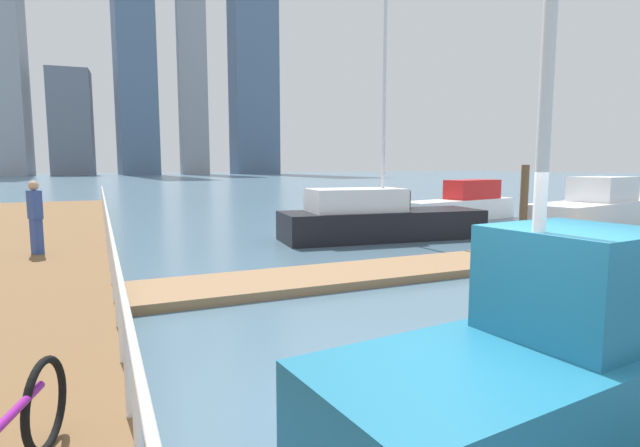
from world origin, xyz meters
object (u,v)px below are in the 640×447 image
Objects in this scene: bicycle_at_railing at (11,441)px; moored_boat_4 at (595,213)px; moored_boat_0 at (638,205)px; moored_boat_3 at (541,357)px; moored_boat_1 at (462,205)px; moored_boat_2 at (377,219)px; pedestrian_0 at (35,216)px.

moored_boat_4 is at bearing 26.90° from bicycle_at_railing.
bicycle_at_railing is (-24.39, -11.74, 0.13)m from moored_boat_0.
moored_boat_3 is 1.39× the size of moored_boat_4.
moored_boat_1 is 21.77m from bicycle_at_railing.
pedestrian_0 is (-10.17, -0.98, 0.62)m from moored_boat_2.
moored_boat_1 is at bearing 15.07° from pedestrian_0.
moored_boat_3 is 5.65× the size of bicycle_at_railing.
moored_boat_4 reaches higher than bicycle_at_railing.
bicycle_at_railing is (-4.39, 0.32, 0.04)m from moored_boat_3.
moored_boat_4 is 18.35m from pedestrian_0.
moored_boat_1 is 7.65m from moored_boat_2.
pedestrian_0 is at bearing 116.64° from moored_boat_3.
moored_boat_1 is (-8.29, 2.91, 0.06)m from moored_boat_0.
moored_boat_3 reaches higher than pedestrian_0.
moored_boat_3 is at bearing -128.03° from moored_boat_1.
moored_boat_3 reaches higher than bicycle_at_railing.
pedestrian_0 is at bearing -176.26° from moored_boat_0.
moored_boat_1 is 0.98× the size of moored_boat_4.
moored_boat_2 is at bearing 5.50° from pedestrian_0.
moored_boat_1 is at bearing 160.64° from moored_boat_0.
moored_boat_3 is at bearing -113.48° from moored_boat_2.
bicycle_at_railing is at bearing 175.83° from moored_boat_3.
moored_boat_2 reaches higher than moored_boat_1.
moored_boat_0 is 7.49m from moored_boat_4.
moored_boat_4 reaches higher than moored_boat_0.
pedestrian_0 reaches higher than moored_boat_4.
moored_boat_2 is at bearing 164.81° from moored_boat_4.
moored_boat_2 is 8.43m from moored_boat_4.
moored_boat_0 is at bearing 31.09° from moored_boat_3.
bicycle_at_railing is (-17.47, -8.86, -0.02)m from moored_boat_4.
moored_boat_1 is 5.95m from moored_boat_4.
moored_boat_2 is (-6.76, -3.58, 0.01)m from moored_boat_1.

